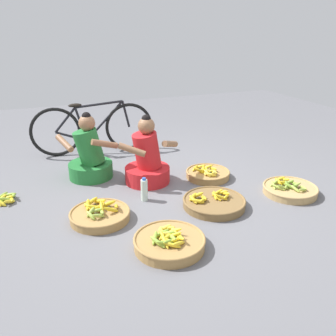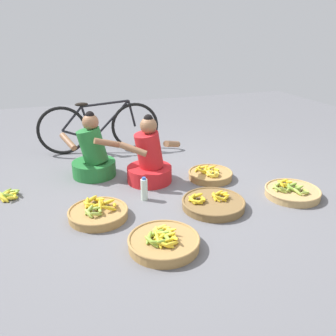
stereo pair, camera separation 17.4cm
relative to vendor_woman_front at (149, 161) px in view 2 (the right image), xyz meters
name	(u,v)px [view 2 (the right image)]	position (x,y,z in m)	size (l,w,h in m)	color
ground_plane	(162,191)	(0.06, -0.30, -0.26)	(10.00, 10.00, 0.00)	slate
vendor_woman_front	(149,161)	(0.00, 0.00, 0.00)	(0.74, 0.52, 0.80)	red
vendor_woman_behind	(93,156)	(-0.59, 0.39, 0.00)	(0.66, 0.52, 0.80)	#237233
bicycle_leaning	(99,127)	(-0.37, 1.26, 0.10)	(1.70, 0.20, 0.73)	black
banana_basket_mid_left	(98,213)	(-0.70, -0.66, -0.20)	(0.57, 0.57, 0.16)	#A87F47
banana_basket_mid_right	(210,174)	(0.71, -0.16, -0.20)	(0.53, 0.53, 0.15)	#A87F47
banana_basket_front_center	(213,203)	(0.42, -0.83, -0.21)	(0.64, 0.64, 0.15)	brown
banana_basket_back_left	(292,192)	(1.34, -0.87, -0.20)	(0.58, 0.58, 0.15)	tan
banana_basket_front_right	(164,242)	(-0.27, -1.33, -0.20)	(0.60, 0.60, 0.16)	#A87F47
loose_bananas_near_bicycle	(9,195)	(-1.54, 0.07, -0.22)	(0.23, 0.29, 0.10)	yellow
water_bottle	(144,189)	(-0.19, -0.44, -0.14)	(0.07, 0.07, 0.25)	silver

